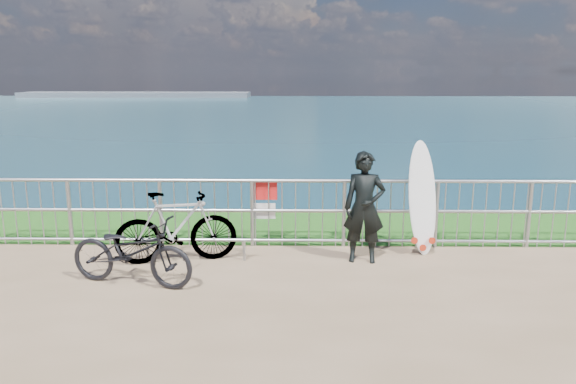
{
  "coord_description": "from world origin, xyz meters",
  "views": [
    {
      "loc": [
        0.25,
        -7.27,
        2.83
      ],
      "look_at": [
        0.09,
        1.2,
        1.0
      ],
      "focal_mm": 35.0,
      "sensor_mm": 36.0,
      "label": 1
    }
  ],
  "objects_px": {
    "surfer": "(364,207)",
    "bicycle_far": "(176,227)",
    "bicycle_near": "(131,251)",
    "surfboard": "(422,202)"
  },
  "relations": [
    {
      "from": "surfer",
      "to": "surfboard",
      "type": "relative_size",
      "value": 0.94
    },
    {
      "from": "bicycle_near",
      "to": "bicycle_far",
      "type": "distance_m",
      "value": 1.01
    },
    {
      "from": "surfer",
      "to": "bicycle_far",
      "type": "xyz_separation_m",
      "value": [
        -2.82,
        -0.09,
        -0.29
      ]
    },
    {
      "from": "surfer",
      "to": "surfboard",
      "type": "xyz_separation_m",
      "value": [
        0.96,
        0.44,
        -0.02
      ]
    },
    {
      "from": "bicycle_far",
      "to": "bicycle_near",
      "type": "bearing_deg",
      "value": 143.02
    },
    {
      "from": "bicycle_near",
      "to": "surfboard",
      "type": "bearing_deg",
      "value": -56.23
    },
    {
      "from": "surfer",
      "to": "bicycle_near",
      "type": "distance_m",
      "value": 3.4
    },
    {
      "from": "surfboard",
      "to": "surfer",
      "type": "bearing_deg",
      "value": -155.25
    },
    {
      "from": "surfer",
      "to": "bicycle_near",
      "type": "height_order",
      "value": "surfer"
    },
    {
      "from": "surfer",
      "to": "bicycle_far",
      "type": "bearing_deg",
      "value": -172.17
    }
  ]
}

